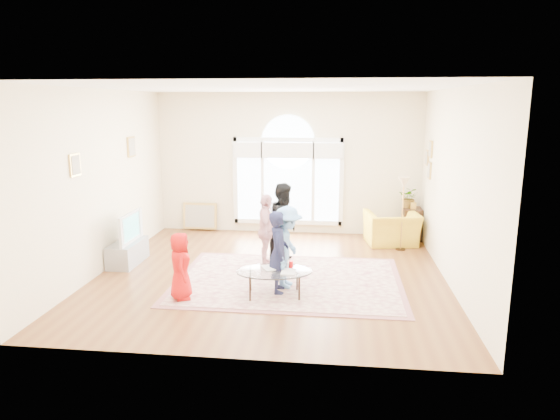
# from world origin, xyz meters

# --- Properties ---
(ground) EXTENTS (6.00, 6.00, 0.00)m
(ground) POSITION_xyz_m (0.00, 0.00, 0.00)
(ground) COLOR brown
(ground) RESTS_ON ground
(room_shell) EXTENTS (6.00, 6.00, 6.00)m
(room_shell) POSITION_xyz_m (0.01, 2.83, 1.57)
(room_shell) COLOR beige
(room_shell) RESTS_ON ground
(area_rug) EXTENTS (3.60, 2.60, 0.02)m
(area_rug) POSITION_xyz_m (0.34, -0.30, 0.01)
(area_rug) COLOR beige
(area_rug) RESTS_ON ground
(rug_border) EXTENTS (3.80, 2.80, 0.01)m
(rug_border) POSITION_xyz_m (0.34, -0.30, 0.01)
(rug_border) COLOR #925A59
(rug_border) RESTS_ON ground
(tv_console) EXTENTS (0.45, 1.00, 0.42)m
(tv_console) POSITION_xyz_m (-2.75, 0.30, 0.21)
(tv_console) COLOR gray
(tv_console) RESTS_ON ground
(television) EXTENTS (0.16, 0.97, 0.56)m
(television) POSITION_xyz_m (-2.74, 0.30, 0.70)
(television) COLOR black
(television) RESTS_ON tv_console
(coffee_table) EXTENTS (1.27, 0.92, 0.54)m
(coffee_table) POSITION_xyz_m (0.19, -1.01, 0.40)
(coffee_table) COLOR silver
(coffee_table) RESTS_ON ground
(armchair) EXTENTS (1.21, 1.10, 0.69)m
(armchair) POSITION_xyz_m (2.30, 2.20, 0.35)
(armchair) COLOR yellow
(armchair) RESTS_ON ground
(side_cabinet) EXTENTS (0.40, 0.50, 0.70)m
(side_cabinet) POSITION_xyz_m (2.78, 2.68, 0.35)
(side_cabinet) COLOR black
(side_cabinet) RESTS_ON ground
(floor_lamp) EXTENTS (0.32, 0.32, 1.51)m
(floor_lamp) POSITION_xyz_m (2.45, 1.81, 1.28)
(floor_lamp) COLOR black
(floor_lamp) RESTS_ON ground
(plant_pedestal) EXTENTS (0.20, 0.20, 0.70)m
(plant_pedestal) POSITION_xyz_m (2.70, 2.70, 0.35)
(plant_pedestal) COLOR white
(plant_pedestal) RESTS_ON ground
(potted_plant) EXTENTS (0.51, 0.48, 0.46)m
(potted_plant) POSITION_xyz_m (2.70, 2.70, 0.93)
(potted_plant) COLOR #33722D
(potted_plant) RESTS_ON plant_pedestal
(leaning_picture) EXTENTS (0.80, 0.14, 0.62)m
(leaning_picture) POSITION_xyz_m (-2.07, 2.90, 0.00)
(leaning_picture) COLOR tan
(leaning_picture) RESTS_ON ground
(child_red) EXTENTS (0.48, 0.59, 1.04)m
(child_red) POSITION_xyz_m (-1.21, -1.30, 0.54)
(child_red) COLOR red
(child_red) RESTS_ON area_rug
(child_navy) EXTENTS (0.37, 0.51, 1.30)m
(child_navy) POSITION_xyz_m (0.24, -0.84, 0.67)
(child_navy) COLOR #191C3D
(child_navy) RESTS_ON area_rug
(child_black) EXTENTS (0.81, 0.89, 1.49)m
(child_black) POSITION_xyz_m (0.16, 0.75, 0.77)
(child_black) COLOR black
(child_black) RESTS_ON area_rug
(child_pink) EXTENTS (0.43, 0.82, 1.34)m
(child_pink) POSITION_xyz_m (-0.13, 0.38, 0.69)
(child_pink) COLOR #E4A4AA
(child_pink) RESTS_ON area_rug
(child_blue) EXTENTS (0.60, 0.92, 1.33)m
(child_blue) POSITION_xyz_m (0.35, -0.60, 0.69)
(child_blue) COLOR #69A3E7
(child_blue) RESTS_ON area_rug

